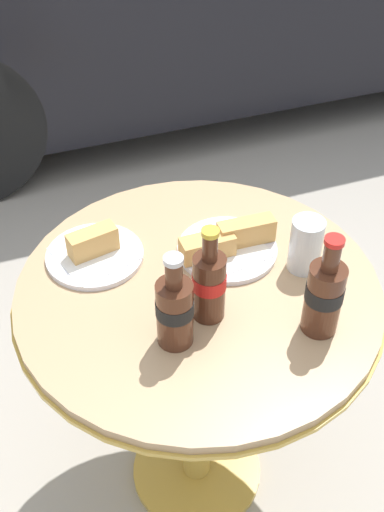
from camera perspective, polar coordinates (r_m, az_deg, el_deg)
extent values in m
plane|color=#A8A093|center=(1.89, 0.41, -18.57)|extent=(30.00, 30.00, 0.00)
cylinder|color=gold|center=(1.88, 0.41, -18.41)|extent=(0.35, 0.35, 0.02)
cylinder|color=gold|center=(1.59, 0.48, -12.05)|extent=(0.07, 0.07, 0.68)
cylinder|color=gold|center=(1.33, 0.56, -3.43)|extent=(0.76, 0.76, 0.01)
cylinder|color=tan|center=(1.32, 0.56, -2.97)|extent=(0.75, 0.75, 0.02)
cylinder|color=#4C2819|center=(1.16, -1.54, -5.14)|extent=(0.07, 0.07, 0.14)
cylinder|color=black|center=(1.15, -1.55, -4.57)|extent=(0.07, 0.07, 0.03)
cylinder|color=#4C2819|center=(1.09, -1.63, -1.62)|extent=(0.03, 0.03, 0.06)
cylinder|color=silver|center=(1.07, -1.66, -0.33)|extent=(0.04, 0.04, 0.01)
cylinder|color=#4C2819|center=(1.20, 11.60, -3.79)|extent=(0.07, 0.07, 0.15)
cylinder|color=black|center=(1.19, 11.71, -3.18)|extent=(0.07, 0.07, 0.03)
cylinder|color=#4C2819|center=(1.13, 12.31, -0.04)|extent=(0.03, 0.03, 0.06)
cylinder|color=red|center=(1.11, 12.56, 1.31)|extent=(0.04, 0.04, 0.01)
cylinder|color=#4C2819|center=(1.21, 1.52, -2.80)|extent=(0.06, 0.06, 0.14)
cylinder|color=red|center=(1.19, 1.54, -2.21)|extent=(0.07, 0.07, 0.03)
cylinder|color=#4C2819|center=(1.14, 1.61, 0.81)|extent=(0.03, 0.03, 0.06)
cylinder|color=gold|center=(1.12, 1.64, 2.11)|extent=(0.03, 0.03, 0.01)
cylinder|color=#C68923|center=(1.34, 10.01, 0.55)|extent=(0.06, 0.06, 0.09)
cylinder|color=silver|center=(1.33, 10.08, 0.98)|extent=(0.07, 0.07, 0.12)
cylinder|color=white|center=(1.39, -8.63, 0.04)|extent=(0.21, 0.21, 0.01)
cube|color=white|center=(1.38, -8.66, 0.26)|extent=(0.19, 0.19, 0.00)
cube|color=tan|center=(1.37, -8.82, 1.25)|extent=(0.11, 0.06, 0.06)
cylinder|color=white|center=(1.39, 3.14, 0.59)|extent=(0.22, 0.22, 0.01)
cube|color=white|center=(1.38, 3.16, 0.81)|extent=(0.17, 0.17, 0.00)
cube|color=tan|center=(1.35, 1.37, 0.86)|extent=(0.12, 0.05, 0.05)
cube|color=tan|center=(1.38, 4.83, 2.18)|extent=(0.13, 0.04, 0.05)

